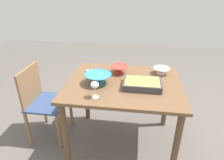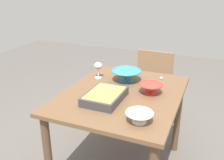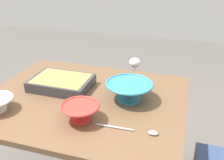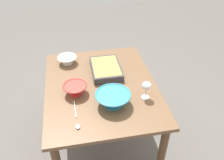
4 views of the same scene
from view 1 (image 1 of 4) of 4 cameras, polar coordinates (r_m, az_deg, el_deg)
ground_plane at (r=2.36m, az=2.89°, el=-17.59°), size 8.00×8.00×0.00m
dining_table at (r=1.96m, az=3.33°, el=-3.63°), size 1.11×0.89×0.77m
chair at (r=2.31m, az=-19.86°, el=-5.49°), size 0.39×0.43×0.85m
wine_glass at (r=1.61m, az=-5.07°, el=-1.73°), size 0.07×0.07×0.15m
casserole_dish at (r=1.83m, az=8.78°, el=-1.03°), size 0.35×0.25×0.06m
mixing_bowl at (r=2.08m, az=2.09°, el=3.19°), size 0.19×0.19×0.08m
small_bowl at (r=2.13m, az=14.18°, el=2.75°), size 0.18×0.18×0.07m
serving_bowl at (r=1.87m, az=-4.11°, el=0.59°), size 0.26×0.26×0.10m
serving_spoon at (r=2.15m, az=-5.46°, el=2.73°), size 0.29×0.03×0.01m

